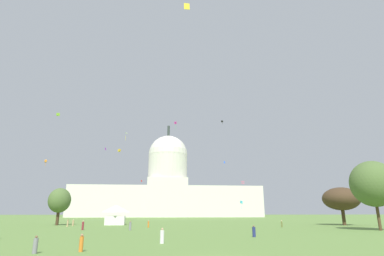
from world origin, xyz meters
The scene contains 27 objects.
capitol_building centered at (-0.42, 193.69, 19.26)m, with size 130.51×28.26×65.40m.
event_tent centered at (-16.74, 64.09, 2.65)m, with size 5.66×6.19×5.25m.
tree_east_far centered at (44.02, 55.91, 6.80)m, with size 13.78×13.89×9.86m.
tree_west_mid centered at (-31.75, 63.38, 6.37)m, with size 7.75×7.90×9.68m.
tree_east_mid centered at (36.94, 32.81, 8.74)m, with size 12.40×12.24×13.19m.
person_tan_lawn_far_left centered at (-26.67, 59.86, 0.69)m, with size 0.58×0.58×1.55m.
person_navy_mid_right centered at (8.65, 20.24, 0.70)m, with size 0.57×0.57×1.57m.
person_grey_back_center centered at (-10.24, 38.43, 0.79)m, with size 0.60×0.60×1.73m.
person_orange_edge_east centered at (-7.17, 48.76, 0.73)m, with size 0.49×0.49×1.59m.
person_maroon_aisle_center centered at (-19.46, 39.98, 0.83)m, with size 0.51×0.51×1.79m.
person_olive_near_tree_west centered at (23.32, 46.99, 0.72)m, with size 0.39×0.39×1.53m.
person_tan_front_left centered at (-26.44, 54.31, 0.77)m, with size 0.51×0.51×1.67m.
person_orange_edge_west centered at (-11.34, 5.91, 0.69)m, with size 0.46×0.46×1.50m.
person_white_deep_crowd centered at (-4.21, 12.35, 0.74)m, with size 0.64×0.64×1.66m.
person_grey_mid_left centered at (-14.88, 5.03, 0.65)m, with size 0.45×0.45×1.44m.
kite_cyan_low centered at (36.72, 133.29, 8.29)m, with size 1.23×1.13×4.27m.
kite_white_mid centered at (-18.27, 86.83, 31.00)m, with size 1.12×1.35×2.46m.
kite_black_high centered at (32.38, 155.62, 58.39)m, with size 1.33×1.29×2.52m.
kite_gold_mid centered at (-21.86, 98.75, 27.39)m, with size 1.28×1.27×1.06m.
kite_orange_mid centered at (-39.45, 70.80, 18.17)m, with size 0.78×0.82×1.93m.
kite_lime_high centered at (-39.93, 77.48, 35.16)m, with size 1.25×1.26×0.92m.
kite_violet_mid centered at (-32.30, 125.05, 33.17)m, with size 0.99×0.65×1.41m.
kite_pink_low centered at (30.75, 106.66, 15.84)m, with size 1.37×1.39×1.26m.
kite_blue_high centered at (36.86, 173.41, 35.39)m, with size 0.94×0.64×1.52m.
kite_magenta_high centered at (1.15, 110.19, 43.04)m, with size 1.18×1.18×3.85m.
kite_yellow_high centered at (-0.54, 25.80, 41.29)m, with size 1.13×0.23×1.34m.
kite_red_low centered at (-11.85, 90.12, 14.41)m, with size 0.54×0.56×0.82m.
Camera 1 is at (-4.40, -23.27, 3.37)m, focal length 28.21 mm.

